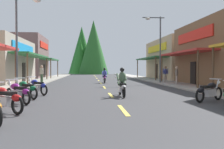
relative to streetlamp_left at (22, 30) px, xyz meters
The scene contains 19 objects.
ground 11.23m from the streetlamp_left, 58.66° to the left, with size 10.80×78.53×0.10m, color #38383A.
sidewalk_left 9.86m from the streetlamp_left, 98.32° to the left, with size 2.73×78.53×0.12m, color gray.
sidewalk_right 15.65m from the streetlamp_left, 36.25° to the left, with size 2.73×78.53×0.12m, color #9E9991.
centerline_dashes 14.33m from the streetlamp_left, 66.66° to the left, with size 0.16×55.17×0.01m.
storefront_left_far 24.22m from the streetlamp_left, 105.58° to the left, with size 9.52×9.34×6.45m.
storefront_right_far 24.26m from the streetlamp_left, 45.83° to the left, with size 8.47×12.53×5.46m.
streetlamp_left is the anchor object (origin of this frame).
streetlamp_right 13.36m from the streetlamp_left, 35.05° to the left, with size 2.19×0.30×6.59m.
motorcycle_parked_right_3 11.69m from the streetlamp_left, 29.45° to the right, with size 1.87×1.22×1.04m.
motorcycle_parked_left_1 8.46m from the streetlamp_left, 79.98° to the right, with size 1.68×1.48×1.04m.
motorcycle_parked_left_2 6.45m from the streetlamp_left, 77.81° to the right, with size 1.52×1.65×1.04m.
motorcycle_parked_left_3 5.08m from the streetlamp_left, 73.65° to the right, with size 1.59×1.58×1.04m.
motorcycle_parked_left_4 4.05m from the streetlamp_left, 54.17° to the right, with size 1.57×1.60×1.04m.
rider_cruising_lead 7.53m from the streetlamp_left, 27.39° to the right, with size 0.60×2.14×1.57m.
rider_cruising_trailing 11.49m from the streetlamp_left, 57.83° to the left, with size 0.60×2.14×1.57m.
pedestrian_by_shop 13.19m from the streetlamp_left, 22.06° to the left, with size 0.34×0.56×1.71m.
pedestrian_browsing 10.09m from the streetlamp_left, 93.31° to the left, with size 0.48×0.42×1.81m.
pedestrian_waiting 15.48m from the streetlamp_left, 36.44° to the left, with size 0.57×0.27×1.73m.
treeline_backdrop 50.94m from the streetlamp_left, 85.43° to the left, with size 10.65×12.11×13.87m.
Camera 1 is at (-1.25, -1.16, 1.53)m, focal length 40.15 mm.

